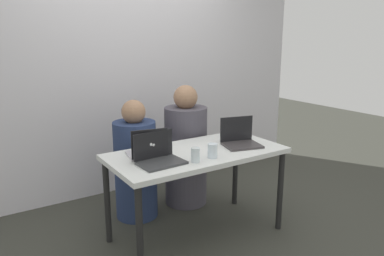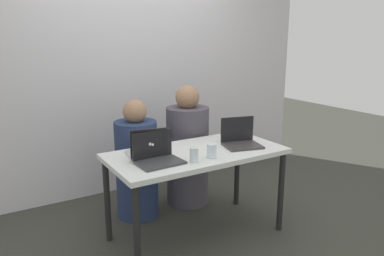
{
  "view_description": "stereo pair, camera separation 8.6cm",
  "coord_description": "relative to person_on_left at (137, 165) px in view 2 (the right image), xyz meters",
  "views": [
    {
      "loc": [
        -1.62,
        -2.43,
        1.67
      ],
      "look_at": [
        0.0,
        0.07,
        0.93
      ],
      "focal_mm": 35.0,
      "sensor_mm": 36.0,
      "label": 1
    },
    {
      "loc": [
        -1.55,
        -2.47,
        1.67
      ],
      "look_at": [
        0.0,
        0.07,
        0.93
      ],
      "focal_mm": 35.0,
      "sensor_mm": 36.0,
      "label": 2
    }
  ],
  "objects": [
    {
      "name": "person_on_left",
      "position": [
        0.0,
        0.0,
        0.0
      ],
      "size": [
        0.41,
        0.41,
        1.12
      ],
      "rotation": [
        0.0,
        0.0,
        3.2
      ],
      "color": "navy",
      "rests_on": "ground"
    },
    {
      "name": "ground_plane",
      "position": [
        0.28,
        -0.61,
        -0.5
      ],
      "size": [
        12.0,
        12.0,
        0.0
      ],
      "primitive_type": "plane",
      "color": "#363730"
    },
    {
      "name": "person_on_right",
      "position": [
        0.55,
        0.0,
        0.04
      ],
      "size": [
        0.49,
        0.49,
        1.21
      ],
      "rotation": [
        0.0,
        0.0,
        2.95
      ],
      "color": "#49454F",
      "rests_on": "ground"
    },
    {
      "name": "water_glass_left",
      "position": [
        0.12,
        -0.83,
        0.31
      ],
      "size": [
        0.06,
        0.06,
        0.11
      ],
      "color": "silver",
      "rests_on": "desk"
    },
    {
      "name": "back_wall",
      "position": [
        0.28,
        0.72,
        0.8
      ],
      "size": [
        4.5,
        0.1,
        2.6
      ],
      "primitive_type": "cube",
      "color": "silver",
      "rests_on": "ground"
    },
    {
      "name": "water_glass_center",
      "position": [
        0.28,
        -0.82,
        0.31
      ],
      "size": [
        0.07,
        0.07,
        0.11
      ],
      "color": "silver",
      "rests_on": "desk"
    },
    {
      "name": "laptop_front_left",
      "position": [
        -0.12,
        -0.69,
        0.31
      ],
      "size": [
        0.34,
        0.27,
        0.22
      ],
      "rotation": [
        0.0,
        0.0,
        0.05
      ],
      "color": "#363739",
      "rests_on": "desk"
    },
    {
      "name": "laptop_front_right",
      "position": [
        0.69,
        -0.67,
        0.31
      ],
      "size": [
        0.35,
        0.31,
        0.23
      ],
      "rotation": [
        0.0,
        0.0,
        -0.25
      ],
      "color": "#3A3637",
      "rests_on": "desk"
    },
    {
      "name": "laptop_back_left",
      "position": [
        -0.13,
        -0.52,
        0.31
      ],
      "size": [
        0.32,
        0.3,
        0.24
      ],
      "rotation": [
        0.0,
        0.0,
        2.95
      ],
      "color": "#B5B1BA",
      "rests_on": "desk"
    },
    {
      "name": "desk",
      "position": [
        0.28,
        -0.61,
        0.18
      ],
      "size": [
        1.44,
        0.71,
        0.75
      ],
      "color": "silver",
      "rests_on": "ground"
    }
  ]
}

